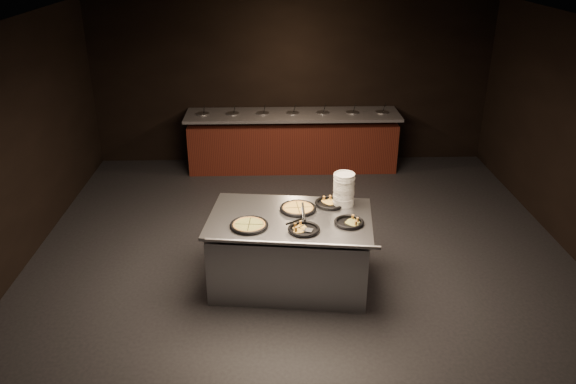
% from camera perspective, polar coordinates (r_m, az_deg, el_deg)
% --- Properties ---
extents(room, '(7.02, 8.02, 2.92)m').
position_cam_1_polar(room, '(6.26, 1.78, 2.62)').
color(room, black).
rests_on(room, ground).
extents(salad_bar, '(3.70, 0.83, 1.18)m').
position_cam_1_polar(salad_bar, '(9.94, 0.47, 4.85)').
color(salad_bar, '#501F12').
rests_on(salad_bar, ground).
extents(serving_counter, '(1.97, 1.40, 0.88)m').
position_cam_1_polar(serving_counter, '(6.59, 0.21, -6.12)').
color(serving_counter, '#BABDC2').
rests_on(serving_counter, ground).
extents(plate_stack, '(0.25, 0.25, 0.40)m').
position_cam_1_polar(plate_stack, '(6.61, 5.70, 0.25)').
color(plate_stack, silver).
rests_on(plate_stack, serving_counter).
extents(pan_veggie_whole, '(0.43, 0.43, 0.04)m').
position_cam_1_polar(pan_veggie_whole, '(6.17, -3.98, -3.36)').
color(pan_veggie_whole, black).
rests_on(pan_veggie_whole, serving_counter).
extents(pan_cheese_whole, '(0.43, 0.43, 0.04)m').
position_cam_1_polar(pan_cheese_whole, '(6.53, 1.02, -1.66)').
color(pan_cheese_whole, black).
rests_on(pan_cheese_whole, serving_counter).
extents(pan_cheese_slices_a, '(0.36, 0.36, 0.04)m').
position_cam_1_polar(pan_cheese_slices_a, '(6.68, 4.30, -1.12)').
color(pan_cheese_slices_a, black).
rests_on(pan_cheese_slices_a, serving_counter).
extents(pan_cheese_slices_b, '(0.35, 0.35, 0.04)m').
position_cam_1_polar(pan_cheese_slices_b, '(6.08, 1.63, -3.79)').
color(pan_cheese_slices_b, black).
rests_on(pan_cheese_slices_b, serving_counter).
extents(pan_veggie_slices, '(0.33, 0.33, 0.04)m').
position_cam_1_polar(pan_veggie_slices, '(6.26, 6.22, -3.06)').
color(pan_veggie_slices, black).
rests_on(pan_veggie_slices, serving_counter).
extents(server_left, '(0.11, 0.35, 0.17)m').
position_cam_1_polar(server_left, '(6.31, 1.52, -2.02)').
color(server_left, '#BABDC2').
rests_on(server_left, serving_counter).
extents(server_right, '(0.30, 0.16, 0.15)m').
position_cam_1_polar(server_right, '(6.06, 1.03, -3.29)').
color(server_right, '#BABDC2').
rests_on(server_right, serving_counter).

